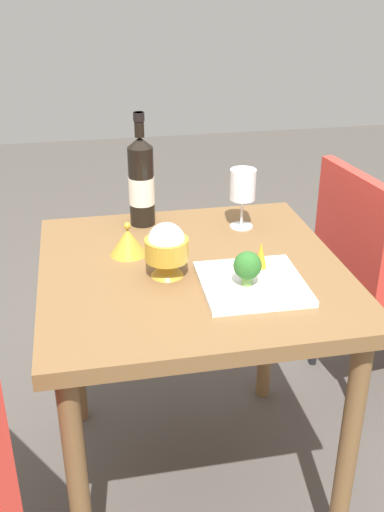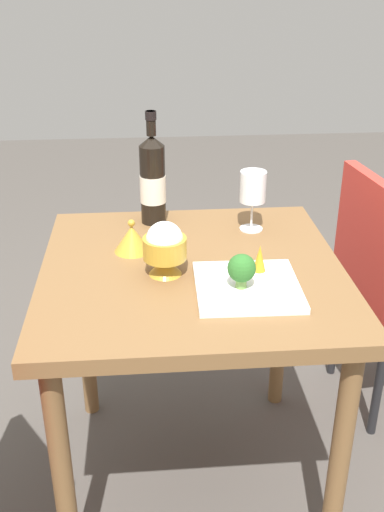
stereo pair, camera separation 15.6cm
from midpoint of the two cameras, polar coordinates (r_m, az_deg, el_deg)
The scene contains 9 objects.
ground_plane at distance 2.02m, azimuth 2.35°, elevation -19.90°, with size 8.00×8.00×0.00m, color #4C4742.
dining_table at distance 1.62m, azimuth 2.76°, elevation -4.20°, with size 0.79×0.79×0.73m.
wine_bottle at distance 1.80m, azimuth -1.24°, elevation 7.15°, with size 0.08×0.08×0.34m.
wine_glass at distance 1.76m, azimuth 8.32°, elevation 6.29°, with size 0.08×0.08×0.18m.
rice_bowl at distance 1.50m, azimuth 0.38°, elevation 0.74°, with size 0.11×0.11×0.14m.
rice_bowl_lid at distance 1.64m, azimuth -2.98°, elevation 1.61°, with size 0.10×0.10×0.09m.
serving_plate at distance 1.48m, azimuth 8.27°, elevation -2.95°, with size 0.26×0.26×0.02m.
broccoli_floret at distance 1.43m, azimuth 7.83°, elevation -1.29°, with size 0.07×0.07×0.09m.
carrot_garnish_left at distance 1.52m, azimuth 9.33°, elevation -0.28°, with size 0.03×0.03×0.07m.
Camera 2 is at (1.40, -0.12, 1.46)m, focal length 42.42 mm.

